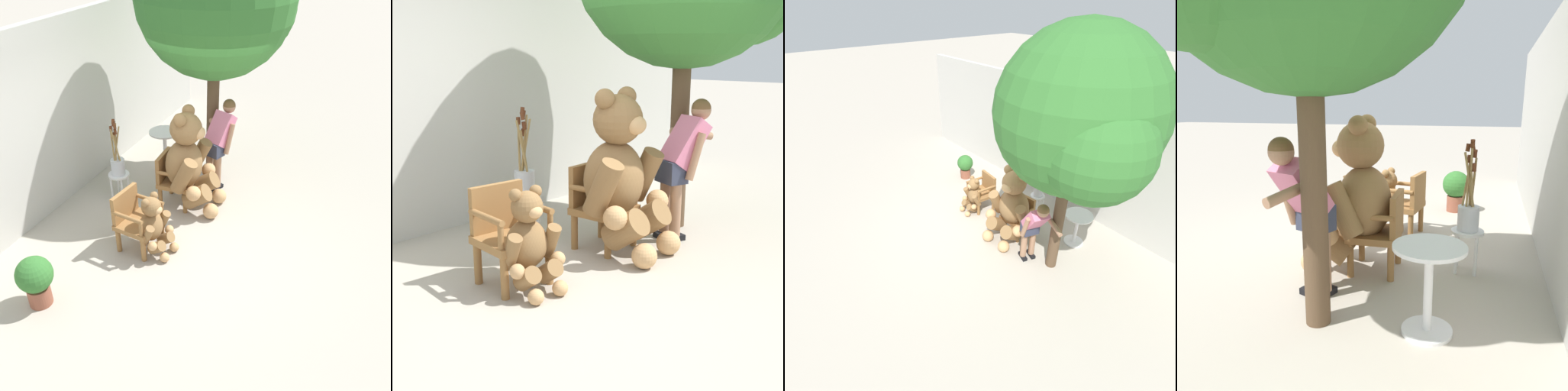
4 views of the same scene
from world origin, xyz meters
TOP-DOWN VIEW (x-y plane):
  - ground_plane at (0.00, 0.00)m, footprint 60.00×60.00m
  - back_wall at (0.00, 2.40)m, footprint 10.00×0.16m
  - wooden_chair_left at (-0.61, 0.65)m, footprint 0.61×0.58m
  - wooden_chair_right at (0.61, 0.65)m, footprint 0.60×0.56m
  - teddy_bear_large at (0.62, 0.38)m, footprint 0.99×0.96m
  - teddy_bear_small at (-0.62, 0.36)m, footprint 0.55×0.54m
  - person_visitor at (1.41, 0.19)m, footprint 0.88×0.49m
  - white_stool at (0.36, 1.53)m, footprint 0.34×0.34m
  - brush_bucket at (0.36, 1.53)m, footprint 0.22×0.22m
  - round_side_table at (1.61, 1.32)m, footprint 0.56×0.56m
  - potted_plant at (-2.04, 1.19)m, footprint 0.44×0.44m

SIDE VIEW (x-z plane):
  - ground_plane at x=0.00m, z-range 0.00..0.00m
  - white_stool at x=0.36m, z-range 0.13..0.59m
  - potted_plant at x=-2.04m, z-range 0.06..0.74m
  - teddy_bear_small at x=-0.62m, z-range -0.01..0.90m
  - round_side_table at x=1.61m, z-range 0.09..0.81m
  - wooden_chair_left at x=-0.61m, z-range 0.03..0.89m
  - wooden_chair_right at x=0.61m, z-range 0.03..0.89m
  - brush_bucket at x=0.36m, z-range 0.20..1.15m
  - teddy_bear_large at x=0.62m, z-range -0.02..1.62m
  - person_visitor at x=1.41m, z-range 0.15..1.64m
  - back_wall at x=0.00m, z-range 0.00..2.80m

